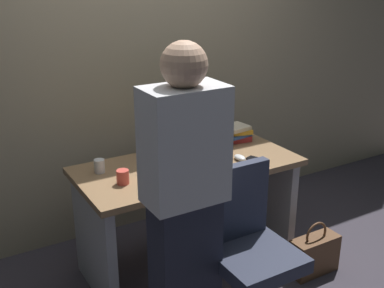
# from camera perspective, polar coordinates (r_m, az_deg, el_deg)

# --- Properties ---
(ground_plane) EXTENTS (9.00, 9.00, 0.00)m
(ground_plane) POSITION_cam_1_polar(r_m,az_deg,el_deg) (3.48, -0.43, -13.67)
(ground_plane) COLOR #3D3842
(wall_back) EXTENTS (6.40, 0.10, 3.00)m
(wall_back) POSITION_cam_1_polar(r_m,az_deg,el_deg) (3.59, -6.64, 13.00)
(wall_back) COLOR tan
(wall_back) RESTS_ON ground
(desk) EXTENTS (1.45, 0.69, 0.74)m
(desk) POSITION_cam_1_polar(r_m,az_deg,el_deg) (3.23, -0.45, -6.07)
(desk) COLOR #93704C
(desk) RESTS_ON ground
(office_chair) EXTENTS (0.52, 0.52, 0.94)m
(office_chair) POSITION_cam_1_polar(r_m,az_deg,el_deg) (2.76, 6.71, -13.25)
(office_chair) COLOR black
(office_chair) RESTS_ON ground
(person_at_desk) EXTENTS (0.40, 0.24, 1.64)m
(person_at_desk) POSITION_cam_1_polar(r_m,az_deg,el_deg) (2.42, -0.86, -6.85)
(person_at_desk) COLOR #262838
(person_at_desk) RESTS_ON ground
(monitor) EXTENTS (0.54, 0.15, 0.46)m
(monitor) POSITION_cam_1_polar(r_m,az_deg,el_deg) (3.25, -0.97, 3.35)
(monitor) COLOR silver
(monitor) RESTS_ON desk
(keyboard) EXTENTS (0.43, 0.13, 0.02)m
(keyboard) POSITION_cam_1_polar(r_m,az_deg,el_deg) (3.02, 0.95, -3.02)
(keyboard) COLOR #262626
(keyboard) RESTS_ON desk
(mouse) EXTENTS (0.06, 0.10, 0.03)m
(mouse) POSITION_cam_1_polar(r_m,az_deg,el_deg) (3.19, 5.67, -1.62)
(mouse) COLOR white
(mouse) RESTS_ON desk
(cup_near_keyboard) EXTENTS (0.07, 0.07, 0.09)m
(cup_near_keyboard) POSITION_cam_1_polar(r_m,az_deg,el_deg) (2.86, -8.19, -3.88)
(cup_near_keyboard) COLOR #D84C3F
(cup_near_keyboard) RESTS_ON desk
(cup_by_monitor) EXTENTS (0.07, 0.07, 0.09)m
(cup_by_monitor) POSITION_cam_1_polar(r_m,az_deg,el_deg) (3.03, -10.89, -2.58)
(cup_by_monitor) COLOR silver
(cup_by_monitor) RESTS_ON desk
(book_stack) EXTENTS (0.23, 0.18, 0.12)m
(book_stack) POSITION_cam_1_polar(r_m,az_deg,el_deg) (3.52, 5.25, 1.25)
(book_stack) COLOR red
(book_stack) RESTS_ON desk
(cell_phone) EXTENTS (0.12, 0.16, 0.01)m
(cell_phone) POSITION_cam_1_polar(r_m,az_deg,el_deg) (3.21, 7.73, -1.86)
(cell_phone) COLOR black
(cell_phone) RESTS_ON desk
(handbag) EXTENTS (0.34, 0.14, 0.38)m
(handbag) POSITION_cam_1_polar(r_m,az_deg,el_deg) (3.40, 14.26, -12.53)
(handbag) COLOR brown
(handbag) RESTS_ON ground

